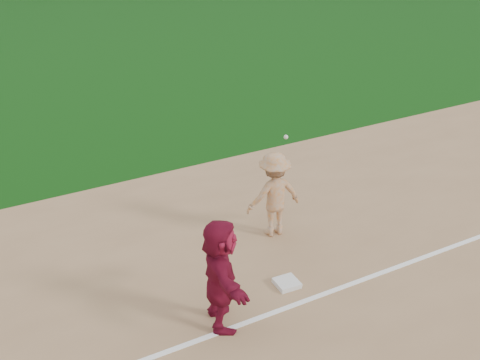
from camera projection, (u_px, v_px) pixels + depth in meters
ground at (280, 277)px, 10.79m from camera, size 160.00×160.00×0.00m
foul_line at (306, 301)px, 10.15m from camera, size 60.00×0.10×0.01m
first_base at (287, 283)px, 10.53m from camera, size 0.42×0.42×0.09m
base_runner at (220, 274)px, 9.24m from camera, size 1.02×1.83×1.88m
first_base_play at (274, 194)px, 11.72m from camera, size 1.18×1.05×2.40m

